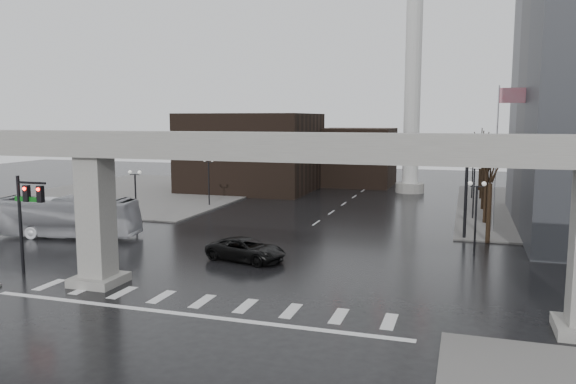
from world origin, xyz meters
The scene contains 22 objects.
ground centered at (0.00, 0.00, 0.00)m, with size 160.00×160.00×0.00m, color black.
sidewalk_nw centered at (-26.00, 36.00, 0.07)m, with size 28.00×36.00×0.15m, color #63605E.
elevated_guideway centered at (1.26, 0.00, 6.88)m, with size 48.00×2.60×8.70m.
building_far_left centered at (-14.00, 42.00, 5.00)m, with size 16.00×14.00×10.00m, color black.
building_far_mid centered at (-2.00, 52.00, 4.00)m, with size 10.00×10.00×8.00m, color black.
smokestack centered at (6.00, 46.00, 13.35)m, with size 3.60×3.60×30.00m.
signal_mast_arm centered at (8.99, 18.80, 5.83)m, with size 12.12×0.43×8.00m.
signal_left_pole centered at (-12.25, 0.50, 4.07)m, with size 2.30×0.30×6.00m.
flagpole_assembly centered at (15.29, 22.00, 7.53)m, with size 2.06×0.12×12.00m.
lamp_right_0 centered at (13.50, 14.00, 3.47)m, with size 1.22×0.32×5.11m.
lamp_right_1 centered at (13.50, 28.00, 3.47)m, with size 1.22×0.32×5.11m.
lamp_right_2 centered at (13.50, 42.00, 3.47)m, with size 1.22×0.32×5.11m.
lamp_left_0 centered at (-13.50, 14.00, 3.47)m, with size 1.22×0.32×5.11m.
lamp_left_1 centered at (-13.50, 28.00, 3.47)m, with size 1.22×0.32×5.11m.
lamp_left_2 centered at (-13.50, 42.00, 3.47)m, with size 1.22×0.32×5.11m.
tree_right_0 centered at (14.53, 18.02, 2.79)m, with size 1.09×1.58×7.50m.
tree_right_1 centered at (14.53, 26.02, 2.85)m, with size 1.09×1.61×7.67m.
tree_right_2 centered at (14.53, 34.02, 2.91)m, with size 1.10×1.63×7.85m.
tree_right_3 centered at (14.53, 42.02, 2.98)m, with size 1.11×1.66×8.02m.
tree_right_4 centered at (14.53, 50.02, 3.04)m, with size 1.12×1.69×8.19m.
pickup_truck centered at (-0.96, 7.47, 0.76)m, with size 2.51×5.43×1.51m, color black.
city_bus centered at (-17.43, 10.11, 1.63)m, with size 2.74×11.71×3.26m, color silver.
Camera 1 is at (12.71, -26.34, 9.39)m, focal length 35.00 mm.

